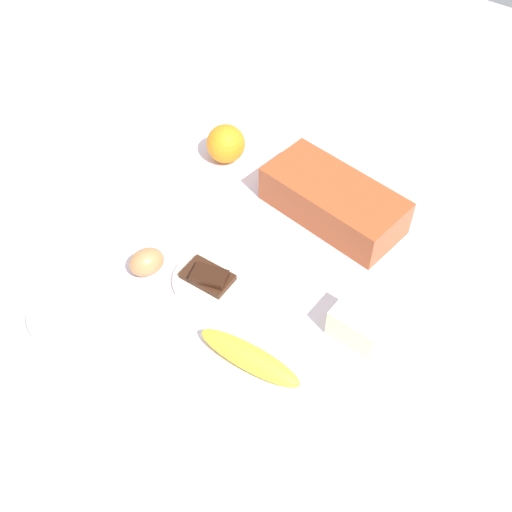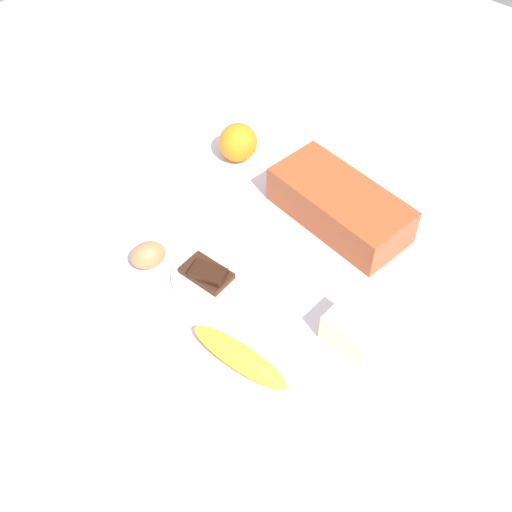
{
  "view_description": "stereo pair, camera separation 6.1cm",
  "coord_description": "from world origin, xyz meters",
  "px_view_note": "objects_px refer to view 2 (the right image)",
  "views": [
    {
      "loc": [
        0.43,
        -0.6,
        0.91
      ],
      "look_at": [
        0.0,
        0.0,
        0.04
      ],
      "focal_mm": 44.47,
      "sensor_mm": 36.0,
      "label": 1
    },
    {
      "loc": [
        0.48,
        -0.56,
        0.91
      ],
      "look_at": [
        0.0,
        0.0,
        0.04
      ],
      "focal_mm": 44.47,
      "sensor_mm": 36.0,
      "label": 2
    }
  ],
  "objects_px": {
    "egg_near_butter": "(148,255)",
    "chocolate_plate": "(207,276)",
    "banana": "(239,357)",
    "flour_bowl": "(63,303)",
    "orange_fruit": "(238,142)",
    "butter_block": "(352,331)",
    "loaf_pan": "(340,205)"
  },
  "relations": [
    {
      "from": "egg_near_butter",
      "to": "chocolate_plate",
      "type": "distance_m",
      "value": 0.12
    },
    {
      "from": "banana",
      "to": "chocolate_plate",
      "type": "xyz_separation_m",
      "value": [
        -0.16,
        0.09,
        -0.01
      ]
    },
    {
      "from": "flour_bowl",
      "to": "egg_near_butter",
      "type": "relative_size",
      "value": 1.88
    },
    {
      "from": "orange_fruit",
      "to": "egg_near_butter",
      "type": "height_order",
      "value": "orange_fruit"
    },
    {
      "from": "banana",
      "to": "butter_block",
      "type": "bearing_deg",
      "value": 53.29
    },
    {
      "from": "loaf_pan",
      "to": "orange_fruit",
      "type": "bearing_deg",
      "value": -174.95
    },
    {
      "from": "egg_near_butter",
      "to": "butter_block",
      "type": "bearing_deg",
      "value": 15.12
    },
    {
      "from": "loaf_pan",
      "to": "banana",
      "type": "height_order",
      "value": "loaf_pan"
    },
    {
      "from": "banana",
      "to": "orange_fruit",
      "type": "distance_m",
      "value": 0.52
    },
    {
      "from": "butter_block",
      "to": "chocolate_plate",
      "type": "xyz_separation_m",
      "value": [
        -0.28,
        -0.06,
        -0.02
      ]
    },
    {
      "from": "loaf_pan",
      "to": "chocolate_plate",
      "type": "relative_size",
      "value": 2.27
    },
    {
      "from": "flour_bowl",
      "to": "banana",
      "type": "bearing_deg",
      "value": 22.01
    },
    {
      "from": "flour_bowl",
      "to": "chocolate_plate",
      "type": "distance_m",
      "value": 0.26
    },
    {
      "from": "butter_block",
      "to": "egg_near_butter",
      "type": "relative_size",
      "value": 1.36
    },
    {
      "from": "butter_block",
      "to": "egg_near_butter",
      "type": "xyz_separation_m",
      "value": [
        -0.38,
        -0.1,
        -0.0
      ]
    },
    {
      "from": "egg_near_butter",
      "to": "chocolate_plate",
      "type": "bearing_deg",
      "value": 22.4
    },
    {
      "from": "butter_block",
      "to": "chocolate_plate",
      "type": "height_order",
      "value": "butter_block"
    },
    {
      "from": "flour_bowl",
      "to": "banana",
      "type": "xyz_separation_m",
      "value": [
        0.3,
        0.12,
        -0.01
      ]
    },
    {
      "from": "loaf_pan",
      "to": "flour_bowl",
      "type": "relative_size",
      "value": 2.37
    },
    {
      "from": "orange_fruit",
      "to": "butter_block",
      "type": "relative_size",
      "value": 0.92
    },
    {
      "from": "banana",
      "to": "chocolate_plate",
      "type": "relative_size",
      "value": 1.46
    },
    {
      "from": "banana",
      "to": "butter_block",
      "type": "relative_size",
      "value": 2.11
    },
    {
      "from": "chocolate_plate",
      "to": "egg_near_butter",
      "type": "bearing_deg",
      "value": -157.6
    },
    {
      "from": "flour_bowl",
      "to": "orange_fruit",
      "type": "bearing_deg",
      "value": 94.9
    },
    {
      "from": "egg_near_butter",
      "to": "chocolate_plate",
      "type": "height_order",
      "value": "egg_near_butter"
    },
    {
      "from": "butter_block",
      "to": "banana",
      "type": "bearing_deg",
      "value": -126.71
    },
    {
      "from": "butter_block",
      "to": "egg_near_butter",
      "type": "height_order",
      "value": "butter_block"
    },
    {
      "from": "loaf_pan",
      "to": "orange_fruit",
      "type": "height_order",
      "value": "orange_fruit"
    },
    {
      "from": "loaf_pan",
      "to": "egg_near_butter",
      "type": "relative_size",
      "value": 4.45
    },
    {
      "from": "banana",
      "to": "butter_block",
      "type": "height_order",
      "value": "butter_block"
    },
    {
      "from": "loaf_pan",
      "to": "butter_block",
      "type": "distance_m",
      "value": 0.29
    },
    {
      "from": "orange_fruit",
      "to": "egg_near_butter",
      "type": "distance_m",
      "value": 0.34
    }
  ]
}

